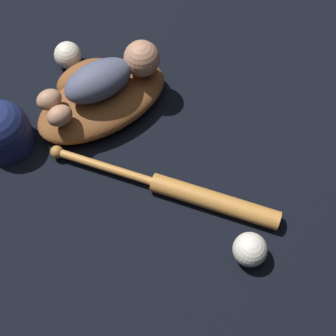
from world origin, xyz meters
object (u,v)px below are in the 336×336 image
Objects in this scene: baseball_spare at (68,55)px; baby_figure at (106,77)px; baseball_bat at (192,194)px; baseball_glove at (100,97)px; baseball_cap at (2,131)px; baseball at (250,249)px.

baby_figure is at bearing -100.16° from baseball_spare.
baby_figure reaches higher than baseball_bat.
baseball_glove is at bearing -106.70° from baseball_spare.
baseball_cap reaches higher than baseball_bat.
baseball_glove reaches higher than baseball.
baby_figure is 1.54× the size of baseball_cap.
baseball_cap is (-0.24, 0.11, 0.02)m from baseball_glove.
baby_figure reaches higher than baseball.
baseball_glove is 5.35× the size of baseball_spare.
baby_figure is at bearing 76.85° from baseball_bat.
baseball_glove is 0.09m from baby_figure.
baseball_spare reaches higher than baseball_bat.
baseball_cap is (-0.29, -0.06, 0.02)m from baseball_spare.
baseball is at bearing -77.58° from baseball_cap.
baseball_glove is 0.18m from baseball_spare.
baseball_spare is (0.11, 0.53, 0.02)m from baseball_bat.
baseball is (-0.03, -0.19, 0.02)m from baseball_bat.
baseball_spare is at bearing 78.60° from baseball.
baseball_bat is at bearing 80.48° from baseball.
baby_figure is 0.30m from baseball_cap.
baseball_glove is 1.90× the size of baseball_cap.
baseball is (-0.11, -0.53, -0.09)m from baby_figure.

